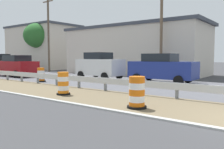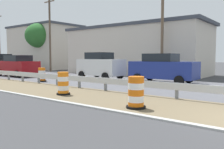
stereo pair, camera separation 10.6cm
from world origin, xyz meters
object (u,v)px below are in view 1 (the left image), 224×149
object	(u,v)px
car_mid_far_lane	(1,63)
utility_pole_mid	(48,34)
utility_pole_near	(161,31)
traffic_barrel_mid	(41,75)
car_distant_b	(16,66)
car_distant_a	(162,68)
traffic_barrel_close	(63,84)
car_trailing_near_lane	(100,66)
traffic_barrel_nearest	(137,94)

from	to	relation	value
car_mid_far_lane	utility_pole_mid	distance (m)	7.03
utility_pole_near	car_mid_far_lane	bearing A→B (deg)	98.86
traffic_barrel_mid	car_mid_far_lane	bearing A→B (deg)	72.85
car_mid_far_lane	utility_pole_near	xyz separation A→B (m)	(3.15, -20.18, 2.86)
car_distant_b	traffic_barrel_mid	bearing A→B (deg)	166.04
car_distant_a	utility_pole_near	size ratio (longest dim) A/B	0.62
car_distant_a	utility_pole_near	distance (m)	4.17
traffic_barrel_close	utility_pole_mid	size ratio (longest dim) A/B	0.12
traffic_barrel_close	car_distant_b	bearing A→B (deg)	68.82
traffic_barrel_close	car_mid_far_lane	world-z (taller)	car_mid_far_lane
car_mid_far_lane	utility_pole_mid	bearing A→B (deg)	37.75
car_mid_far_lane	car_distant_b	xyz separation A→B (m)	(-2.80, -8.14, -0.10)
car_distant_a	utility_pole_near	xyz separation A→B (m)	(2.64, 1.36, 2.92)
car_trailing_near_lane	car_distant_a	size ratio (longest dim) A/B	0.86
car_distant_a	traffic_barrel_mid	bearing A→B (deg)	-147.90
car_distant_b	traffic_barrel_close	bearing A→B (deg)	159.44
traffic_barrel_close	car_mid_far_lane	size ratio (longest dim) A/B	0.25
car_trailing_near_lane	car_mid_far_lane	xyz separation A→B (m)	(-0.07, 16.07, 0.00)
traffic_barrel_nearest	car_trailing_near_lane	bearing A→B (deg)	46.75
car_trailing_near_lane	car_distant_b	bearing A→B (deg)	-158.52
car_trailing_near_lane	utility_pole_mid	xyz separation A→B (m)	(3.48, 11.20, 3.62)
car_mid_far_lane	car_trailing_near_lane	bearing A→B (deg)	1.93
traffic_barrel_mid	car_distant_b	xyz separation A→B (m)	(1.55, 5.95, 0.54)
car_distant_b	utility_pole_near	distance (m)	13.75
car_mid_far_lane	car_distant_b	distance (m)	8.61
traffic_barrel_close	traffic_barrel_mid	distance (m)	6.74
car_mid_far_lane	car_distant_b	bearing A→B (deg)	-17.29
car_mid_far_lane	traffic_barrel_nearest	bearing A→B (deg)	-16.08
car_distant_b	utility_pole_near	size ratio (longest dim) A/B	0.63
traffic_barrel_close	car_distant_b	world-z (taller)	car_distant_b
traffic_barrel_close	traffic_barrel_mid	size ratio (longest dim) A/B	1.07
traffic_barrel_nearest	car_mid_far_lane	world-z (taller)	car_mid_far_lane
traffic_barrel_mid	car_mid_far_lane	size ratio (longest dim) A/B	0.23
traffic_barrel_close	utility_pole_near	size ratio (longest dim) A/B	0.15
traffic_barrel_mid	utility_pole_mid	world-z (taller)	utility_pole_mid
car_distant_b	car_trailing_near_lane	bearing A→B (deg)	-159.49
car_mid_far_lane	car_distant_a	world-z (taller)	car_mid_far_lane
traffic_barrel_mid	car_distant_a	world-z (taller)	car_distant_a
traffic_barrel_nearest	car_trailing_near_lane	size ratio (longest dim) A/B	0.28
traffic_barrel_close	car_mid_far_lane	xyz separation A→B (m)	(7.43, 20.09, 0.60)
car_trailing_near_lane	car_distant_a	distance (m)	5.48
traffic_barrel_nearest	utility_pole_near	size ratio (longest dim) A/B	0.15
traffic_barrel_nearest	car_distant_b	xyz separation A→B (m)	(5.04, 16.34, 0.49)
traffic_barrel_nearest	traffic_barrel_close	bearing A→B (deg)	84.57
car_distant_a	car_distant_b	size ratio (longest dim) A/B	0.98
car_trailing_near_lane	utility_pole_near	distance (m)	5.88
car_trailing_near_lane	traffic_barrel_nearest	bearing A→B (deg)	-41.66
car_trailing_near_lane	traffic_barrel_close	bearing A→B (deg)	-60.24
car_mid_far_lane	utility_pole_mid	size ratio (longest dim) A/B	0.49
traffic_barrel_nearest	traffic_barrel_close	world-z (taller)	traffic_barrel_nearest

